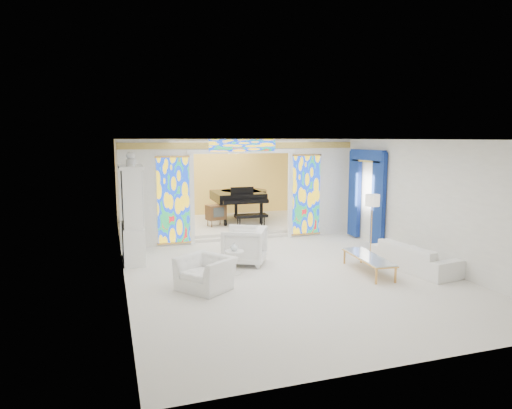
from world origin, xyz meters
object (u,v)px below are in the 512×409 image
object	(u,v)px
armchair_right	(244,246)
tv_console	(216,212)
grand_piano	(241,196)
sofa	(415,257)
china_cabinet	(132,215)
coffee_table	(368,257)
armchair_left	(205,273)

from	to	relation	value
armchair_right	tv_console	bearing A→B (deg)	-155.95
armchair_right	grand_piano	size ratio (longest dim) A/B	0.32
armchair_right	sofa	world-z (taller)	armchair_right
china_cabinet	armchair_right	bearing A→B (deg)	-23.58
china_cabinet	sofa	distance (m)	6.84
sofa	coffee_table	size ratio (longest dim) A/B	1.19
china_cabinet	tv_console	distance (m)	4.06
armchair_left	grand_piano	xyz separation A→B (m)	(2.60, 6.40, 0.69)
armchair_left	coffee_table	bearing A→B (deg)	52.44
armchair_right	coffee_table	xyz separation A→B (m)	(2.46, -1.59, -0.10)
armchair_right	coffee_table	bearing A→B (deg)	84.42
grand_piano	armchair_left	bearing A→B (deg)	-110.78
china_cabinet	coffee_table	bearing A→B (deg)	-28.35
china_cabinet	armchair_right	size ratio (longest dim) A/B	2.74
armchair_left	armchair_right	bearing A→B (deg)	103.41
tv_console	grand_piano	bearing A→B (deg)	22.06
armchair_right	sofa	size ratio (longest dim) A/B	0.47
china_cabinet	grand_piano	world-z (taller)	china_cabinet
armchair_right	grand_piano	world-z (taller)	grand_piano
armchair_left	armchair_right	world-z (taller)	armchair_right
armchair_left	armchair_right	size ratio (longest dim) A/B	1.02
coffee_table	china_cabinet	bearing A→B (deg)	151.65
armchair_left	grand_piano	distance (m)	6.94
sofa	tv_console	bearing A→B (deg)	22.41
armchair_left	tv_console	xyz separation A→B (m)	(1.51, 5.59, 0.30)
armchair_left	china_cabinet	bearing A→B (deg)	168.03
sofa	coffee_table	distance (m)	1.17
armchair_right	sofa	bearing A→B (deg)	91.99
armchair_left	sofa	size ratio (longest dim) A/B	0.48
tv_console	china_cabinet	bearing A→B (deg)	-147.96
tv_console	armchair_right	bearing A→B (deg)	-107.68
china_cabinet	armchair_left	xyz separation A→B (m)	(1.26, -2.67, -0.84)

